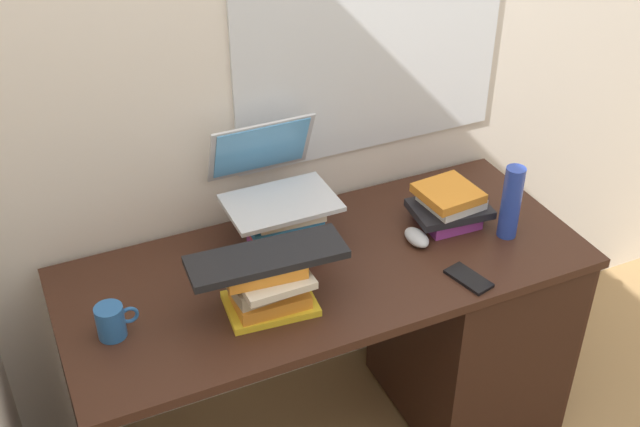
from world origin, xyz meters
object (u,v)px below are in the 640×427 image
Objects in this scene: cell_phone at (469,278)px; water_bottle at (511,202)px; book_stack_side at (449,205)px; laptop at (272,179)px; mug at (111,321)px; keyboard at (267,257)px; computer_mouse at (417,237)px; book_stack_keyboard_riser at (268,284)px; desk at (438,321)px; book_stack_tall at (282,224)px.

water_bottle is at bearing 17.57° from cell_phone.
laptop is (-0.52, 0.16, 0.14)m from book_stack_side.
mug is (-0.55, -0.24, -0.16)m from laptop.
mug is 1.20m from water_bottle.
laptop is 0.76× the size of keyboard.
computer_mouse is 0.76× the size of cell_phone.
book_stack_side reaches higher than cell_phone.
book_stack_keyboard_riser is 0.35m from laptop.
computer_mouse is (0.51, 0.09, -0.15)m from keyboard.
desk is at bearing -24.64° from laptop.
book_stack_keyboard_riser reaches higher than mug.
book_stack_tall is at bearing -87.76° from laptop.
book_stack_side reaches higher than computer_mouse.
laptop is at bearing 23.72° from mug.
book_stack_side is 0.60× the size of keyboard.
book_stack_tall reaches higher than mug.
book_stack_keyboard_riser is (-0.62, -0.08, 0.42)m from desk.
book_stack_side is at bearing 4.35° from mug.
keyboard reaches higher than book_stack_tall.
keyboard is 3.76× the size of mug.
book_stack_side is 0.68m from keyboard.
book_stack_keyboard_riser is (-0.14, -0.24, -0.00)m from book_stack_tall.
laptop is at bearing 120.63° from cell_phone.
water_bottle reaches higher than cell_phone.
cell_phone is at bearing -110.13° from book_stack_side.
computer_mouse reaches higher than cell_phone.
book_stack_tall is at bearing 160.55° from water_bottle.
water_bottle reaches higher than book_stack_tall.
book_stack_keyboard_riser is 0.67m from book_stack_side.
water_bottle reaches higher than mug.
computer_mouse is at bearing -21.56° from book_stack_tall.
book_stack_keyboard_riser is 0.42m from mug.
laptop is (-0.48, 0.22, 0.55)m from desk.
book_stack_side is 0.56m from laptop.
desk is 4.83× the size of laptop.
desk is 0.66m from book_stack_tall.
book_stack_tall is 1.67× the size of cell_phone.
book_stack_side is at bearing 12.19° from book_stack_keyboard_riser.
laptop is 0.63m from cell_phone.
keyboard is 1.77× the size of water_bottle.
computer_mouse is (0.38, -0.21, -0.18)m from laptop.
keyboard reaches higher than desk.
keyboard is 0.59m from cell_phone.
mug is (-0.92, -0.03, 0.03)m from computer_mouse.
desk is at bearing 59.75° from cell_phone.
book_stack_keyboard_riser is at bearing -8.43° from mug.
water_bottle is at bearing 0.74° from book_stack_keyboard_riser.
book_stack_side is (0.52, -0.10, -0.02)m from book_stack_tall.
book_stack_tall reaches higher than cell_phone.
keyboard is at bearing -167.91° from book_stack_side.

